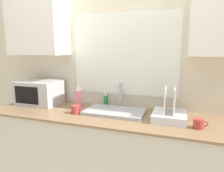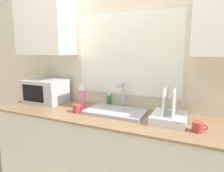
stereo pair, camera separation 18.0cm
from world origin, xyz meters
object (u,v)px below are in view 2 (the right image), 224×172
Objects in this scene: spray_bottle at (82,96)px; mug_near_sink at (77,108)px; dish_rack at (169,116)px; faucet at (123,94)px; microwave at (46,91)px; soap_bottle at (109,100)px.

mug_near_sink is (0.04, -0.15, -0.09)m from spray_bottle.
spray_bottle is 2.36× the size of mug_near_sink.
dish_rack is 2.84× the size of mug_near_sink.
faucet is 0.92m from microwave.
soap_bottle is at bearing 63.34° from mug_near_sink.
soap_bottle is 0.39m from mug_near_sink.
microwave reaches higher than mug_near_sink.
microwave is 1.73× the size of spray_bottle.
microwave is 0.52m from spray_bottle.
mug_near_sink is at bearing -116.66° from soap_bottle.
microwave is at bearing 176.35° from spray_bottle.
faucet is 0.60× the size of microwave.
mug_near_sink is at bearing -173.52° from dish_rack.
soap_bottle is at bearing 42.70° from spray_bottle.
spray_bottle is at bearing 176.67° from dish_rack.
dish_rack is 0.73m from soap_bottle.
mug_near_sink is at bearing -18.06° from microwave.
spray_bottle reaches higher than mug_near_sink.
dish_rack is at bearing 6.48° from mug_near_sink.
spray_bottle is 0.18m from mug_near_sink.
microwave reaches higher than soap_bottle.
microwave is at bearing 161.94° from mug_near_sink.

